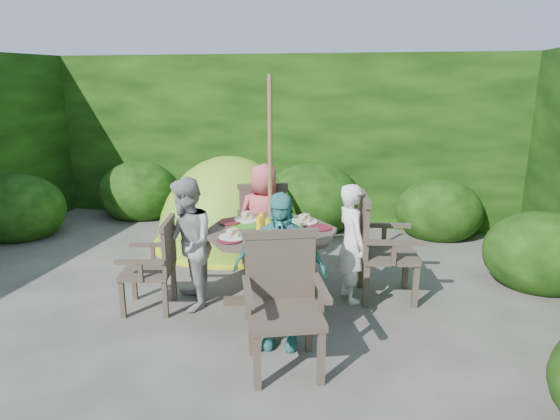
% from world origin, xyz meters
% --- Properties ---
extents(ground, '(60.00, 60.00, 0.00)m').
position_xyz_m(ground, '(0.00, 0.00, 0.00)').
color(ground, '#44413C').
rests_on(ground, ground).
extents(hedge_enclosure, '(9.00, 9.00, 2.50)m').
position_xyz_m(hedge_enclosure, '(0.00, 1.33, 1.25)').
color(hedge_enclosure, black).
rests_on(hedge_enclosure, ground).
extents(patio_table, '(1.66, 1.66, 0.91)m').
position_xyz_m(patio_table, '(0.64, 0.71, 0.64)').
color(patio_table, '#3B3026').
rests_on(patio_table, ground).
extents(parasol_pole, '(0.06, 0.06, 2.20)m').
position_xyz_m(parasol_pole, '(0.64, 0.70, 1.10)').
color(parasol_pole, brown).
rests_on(parasol_pole, ground).
extents(garden_chair_right, '(0.65, 0.70, 1.02)m').
position_xyz_m(garden_chair_right, '(1.66, 1.08, 0.55)').
color(garden_chair_right, '#3B3026').
rests_on(garden_chair_right, ground).
extents(garden_chair_left, '(0.56, 0.61, 0.86)m').
position_xyz_m(garden_chair_left, '(-0.40, 0.33, 0.46)').
color(garden_chair_left, '#3B3026').
rests_on(garden_chair_left, ground).
extents(garden_chair_back, '(0.72, 0.67, 0.97)m').
position_xyz_m(garden_chair_back, '(0.28, 1.74, 0.52)').
color(garden_chair_back, '#3B3026').
rests_on(garden_chair_back, ground).
extents(garden_chair_front, '(0.75, 0.71, 1.00)m').
position_xyz_m(garden_chair_front, '(1.00, -0.33, 0.53)').
color(garden_chair_front, '#3B3026').
rests_on(garden_chair_front, ground).
extents(child_right, '(0.46, 0.52, 1.19)m').
position_xyz_m(child_right, '(1.39, 0.97, 0.59)').
color(child_right, white).
rests_on(child_right, ground).
extents(child_left, '(0.73, 0.78, 1.28)m').
position_xyz_m(child_left, '(-0.11, 0.44, 0.64)').
color(child_left, '#A8A9A3').
rests_on(child_left, ground).
extents(child_back, '(0.64, 0.44, 1.26)m').
position_xyz_m(child_back, '(0.37, 1.46, 0.63)').
color(child_back, '#DA5A5F').
rests_on(child_back, ground).
extents(child_front, '(0.79, 0.38, 1.31)m').
position_xyz_m(child_front, '(0.91, -0.05, 0.66)').
color(child_front, teal).
rests_on(child_front, ground).
extents(dome_tent, '(2.20, 2.20, 2.35)m').
position_xyz_m(dome_tent, '(-0.36, 2.39, 0.00)').
color(dome_tent, '#70C726').
rests_on(dome_tent, ground).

